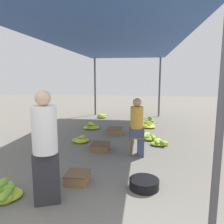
{
  "coord_description": "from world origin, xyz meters",
  "views": [
    {
      "loc": [
        0.79,
        -1.93,
        1.87
      ],
      "look_at": [
        0.0,
        3.59,
        0.97
      ],
      "focal_mm": 35.0,
      "sensor_mm": 36.0,
      "label": 1
    }
  ],
  "objects": [
    {
      "name": "canopy_post_front_right",
      "position": [
        1.55,
        0.3,
        1.38
      ],
      "size": [
        0.08,
        0.08,
        2.76
      ],
      "primitive_type": "cylinder",
      "color": "#4C4C51",
      "rests_on": "ground"
    },
    {
      "name": "banana_pile_left_1",
      "position": [
        -0.98,
        3.99,
        0.06
      ],
      "size": [
        0.51,
        0.64,
        0.18
      ],
      "color": "#C8D428",
      "rests_on": "ground"
    },
    {
      "name": "vendor_foreground",
      "position": [
        -0.59,
        0.92,
        0.87
      ],
      "size": [
        0.46,
        0.46,
        1.68
      ],
      "color": "#2D2D33",
      "rests_on": "ground"
    },
    {
      "name": "crate_mid",
      "position": [
        -0.1,
        5.06,
        0.1
      ],
      "size": [
        0.51,
        0.51,
        0.19
      ],
      "color": "olive",
      "rests_on": "ground"
    },
    {
      "name": "banana_pile_left_2",
      "position": [
        -1.04,
        5.63,
        0.08
      ],
      "size": [
        0.59,
        0.63,
        0.25
      ],
      "color": "#7BB536",
      "rests_on": "ground"
    },
    {
      "name": "banana_pile_right_1",
      "position": [
        0.97,
        4.47,
        0.09
      ],
      "size": [
        0.47,
        0.51,
        0.21
      ],
      "color": "#C9D528",
      "rests_on": "ground"
    },
    {
      "name": "canopy_post_back_left",
      "position": [
        -1.55,
        8.55,
        1.38
      ],
      "size": [
        0.08,
        0.08,
        2.76
      ],
      "primitive_type": "cylinder",
      "color": "#4C4C51",
      "rests_on": "ground"
    },
    {
      "name": "banana_pile_left_3",
      "position": [
        -1.08,
        7.77,
        0.08
      ],
      "size": [
        0.48,
        0.53,
        0.2
      ],
      "color": "#B3CC2C",
      "rests_on": "ground"
    },
    {
      "name": "crate_far",
      "position": [
        -0.34,
        1.58,
        0.09
      ],
      "size": [
        0.4,
        0.4,
        0.19
      ],
      "color": "olive",
      "rests_on": "ground"
    },
    {
      "name": "banana_pile_left_0",
      "position": [
        -1.3,
        0.95,
        0.09
      ],
      "size": [
        0.57,
        0.67,
        0.32
      ],
      "color": "#7FB735",
      "rests_on": "ground"
    },
    {
      "name": "banana_pile_right_2",
      "position": [
        1.0,
        6.05,
        0.08
      ],
      "size": [
        0.58,
        0.5,
        0.24
      ],
      "color": "yellow",
      "rests_on": "ground"
    },
    {
      "name": "vendor_seated",
      "position": [
        0.68,
        3.14,
        0.73
      ],
      "size": [
        0.37,
        0.37,
        1.38
      ],
      "color": "#384766",
      "rests_on": "ground"
    },
    {
      "name": "stool",
      "position": [
        0.65,
        3.14,
        0.38
      ],
      "size": [
        0.34,
        0.34,
        0.48
      ],
      "color": "brown",
      "rests_on": "ground"
    },
    {
      "name": "banana_pile_right_3",
      "position": [
        1.28,
        3.98,
        0.07
      ],
      "size": [
        0.52,
        0.52,
        0.17
      ],
      "color": "#87BA34",
      "rests_on": "ground"
    },
    {
      "name": "canopy_post_back_right",
      "position": [
        1.55,
        8.55,
        1.38
      ],
      "size": [
        0.08,
        0.08,
        2.76
      ],
      "primitive_type": "cylinder",
      "color": "#4C4C51",
      "rests_on": "ground"
    },
    {
      "name": "basin_black",
      "position": [
        0.84,
        1.56,
        0.08
      ],
      "size": [
        0.5,
        0.5,
        0.16
      ],
      "color": "black",
      "rests_on": "ground"
    },
    {
      "name": "canopy_tarp",
      "position": [
        0.0,
        4.43,
        2.78
      ],
      "size": [
        3.49,
        8.65,
        0.04
      ],
      "primitive_type": "cube",
      "color": "#33569E",
      "rests_on": "canopy_post_front_left"
    },
    {
      "name": "banana_pile_right_0",
      "position": [
        1.12,
        7.25,
        0.08
      ],
      "size": [
        0.37,
        0.34,
        0.22
      ],
      "color": "#8BBC33",
      "rests_on": "ground"
    },
    {
      "name": "crate_near",
      "position": [
        -0.27,
        3.38,
        0.09
      ],
      "size": [
        0.47,
        0.47,
        0.17
      ],
      "color": "brown",
      "rests_on": "ground"
    }
  ]
}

